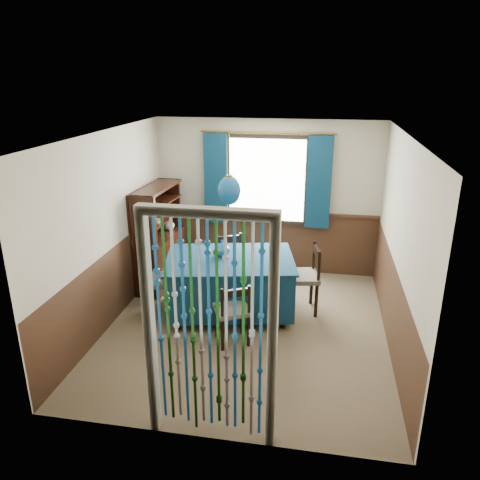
% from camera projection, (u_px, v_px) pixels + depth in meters
% --- Properties ---
extents(floor, '(4.00, 4.00, 0.00)m').
position_uv_depth(floor, '(246.00, 328.00, 6.14)').
color(floor, brown).
rests_on(floor, ground).
extents(ceiling, '(4.00, 4.00, 0.00)m').
position_uv_depth(ceiling, '(247.00, 134.00, 5.30)').
color(ceiling, silver).
rests_on(ceiling, ground).
extents(wall_back, '(3.60, 0.00, 3.60)m').
position_uv_depth(wall_back, '(267.00, 198.00, 7.58)').
color(wall_back, beige).
rests_on(wall_back, ground).
extents(wall_front, '(3.60, 0.00, 3.60)m').
position_uv_depth(wall_front, '(207.00, 318.00, 3.87)').
color(wall_front, beige).
rests_on(wall_front, ground).
extents(wall_left, '(0.00, 4.00, 4.00)m').
position_uv_depth(wall_left, '(109.00, 230.00, 6.02)').
color(wall_left, beige).
rests_on(wall_left, ground).
extents(wall_right, '(0.00, 4.00, 4.00)m').
position_uv_depth(wall_right, '(400.00, 247.00, 5.42)').
color(wall_right, beige).
rests_on(wall_right, ground).
extents(wainscot_back, '(3.60, 0.00, 3.60)m').
position_uv_depth(wainscot_back, '(266.00, 241.00, 7.81)').
color(wainscot_back, '#3F2718').
rests_on(wainscot_back, ground).
extents(wainscot_front, '(3.60, 0.00, 3.60)m').
position_uv_depth(wainscot_front, '(210.00, 392.00, 4.14)').
color(wainscot_front, '#3F2718').
rests_on(wainscot_front, ground).
extents(wainscot_left, '(0.00, 4.00, 4.00)m').
position_uv_depth(wainscot_left, '(115.00, 283.00, 6.27)').
color(wainscot_left, '#3F2718').
rests_on(wainscot_left, ground).
extents(wainscot_right, '(0.00, 4.00, 4.00)m').
position_uv_depth(wainscot_right, '(391.00, 305.00, 5.68)').
color(wainscot_right, '#3F2718').
rests_on(wainscot_right, ground).
extents(window, '(1.32, 0.12, 1.42)m').
position_uv_depth(window, '(267.00, 180.00, 7.43)').
color(window, black).
rests_on(window, wall_back).
extents(doorway, '(1.16, 0.12, 2.18)m').
position_uv_depth(doorway, '(210.00, 335.00, 3.99)').
color(doorway, silver).
rests_on(doorway, ground).
extents(dining_table, '(1.90, 1.49, 0.82)m').
position_uv_depth(dining_table, '(230.00, 282.00, 6.37)').
color(dining_table, '#0D2E47').
rests_on(dining_table, floor).
extents(chair_near, '(0.53, 0.53, 0.82)m').
position_uv_depth(chair_near, '(233.00, 311.00, 5.66)').
color(chair_near, black).
rests_on(chair_near, floor).
extents(chair_far, '(0.57, 0.56, 0.88)m').
position_uv_depth(chair_far, '(231.00, 263.00, 7.02)').
color(chair_far, black).
rests_on(chair_far, floor).
extents(chair_left, '(0.58, 0.59, 0.95)m').
position_uv_depth(chair_left, '(160.00, 281.00, 6.34)').
color(chair_left, black).
rests_on(chair_left, floor).
extents(chair_right, '(0.54, 0.56, 0.96)m').
position_uv_depth(chair_right, '(303.00, 277.00, 6.43)').
color(chair_right, black).
rests_on(chair_right, floor).
extents(sideboard, '(0.49, 1.22, 1.56)m').
position_uv_depth(sideboard, '(159.00, 250.00, 7.30)').
color(sideboard, black).
rests_on(sideboard, floor).
extents(pendant_lamp, '(0.30, 0.30, 0.93)m').
position_uv_depth(pendant_lamp, '(229.00, 190.00, 5.94)').
color(pendant_lamp, olive).
rests_on(pendant_lamp, ceiling).
extents(vase_table, '(0.21, 0.21, 0.20)m').
position_uv_depth(vase_table, '(222.00, 249.00, 6.32)').
color(vase_table, navy).
rests_on(vase_table, dining_table).
extents(bowl_shelf, '(0.27, 0.27, 0.06)m').
position_uv_depth(bowl_shelf, '(156.00, 221.00, 6.89)').
color(bowl_shelf, beige).
rests_on(bowl_shelf, sideboard).
extents(vase_sideboard, '(0.22, 0.22, 0.21)m').
position_uv_depth(vase_sideboard, '(169.00, 223.00, 7.49)').
color(vase_sideboard, beige).
rests_on(vase_sideboard, sideboard).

